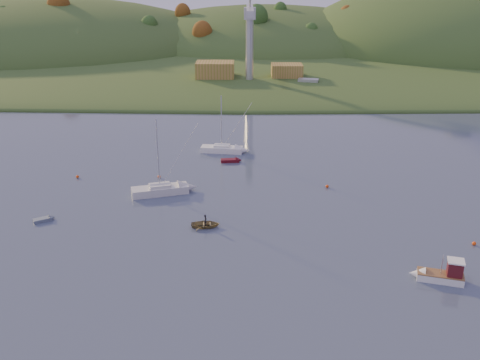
{
  "coord_description": "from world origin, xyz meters",
  "views": [
    {
      "loc": [
        0.85,
        -33.54,
        31.95
      ],
      "look_at": [
        0.11,
        38.98,
        3.43
      ],
      "focal_mm": 40.0,
      "sensor_mm": 36.0,
      "label": 1
    }
  ],
  "objects_px": {
    "sailboat_far": "(222,149)",
    "fishing_boat": "(437,274)",
    "sailboat_near": "(160,189)",
    "canoe": "(206,224)",
    "red_tender": "(234,160)",
    "grey_dinghy": "(47,219)"
  },
  "relations": [
    {
      "from": "sailboat_far",
      "to": "red_tender",
      "type": "xyz_separation_m",
      "value": [
        2.38,
        -5.4,
        -0.44
      ]
    },
    {
      "from": "sailboat_far",
      "to": "fishing_boat",
      "type": "bearing_deg",
      "value": -52.63
    },
    {
      "from": "sailboat_far",
      "to": "canoe",
      "type": "distance_m",
      "value": 31.56
    },
    {
      "from": "canoe",
      "to": "grey_dinghy",
      "type": "bearing_deg",
      "value": 80.97
    },
    {
      "from": "grey_dinghy",
      "to": "red_tender",
      "type": "bearing_deg",
      "value": 12.52
    },
    {
      "from": "fishing_boat",
      "to": "canoe",
      "type": "relative_size",
      "value": 1.58
    },
    {
      "from": "sailboat_near",
      "to": "red_tender",
      "type": "distance_m",
      "value": 18.51
    },
    {
      "from": "sailboat_near",
      "to": "grey_dinghy",
      "type": "relative_size",
      "value": 3.91
    },
    {
      "from": "sailboat_near",
      "to": "canoe",
      "type": "height_order",
      "value": "sailboat_near"
    },
    {
      "from": "red_tender",
      "to": "grey_dinghy",
      "type": "xyz_separation_m",
      "value": [
        -25.16,
        -24.27,
        -0.04
      ]
    },
    {
      "from": "sailboat_far",
      "to": "sailboat_near",
      "type": "bearing_deg",
      "value": -105.58
    },
    {
      "from": "fishing_boat",
      "to": "sailboat_far",
      "type": "distance_m",
      "value": 51.26
    },
    {
      "from": "fishing_boat",
      "to": "sailboat_far",
      "type": "relative_size",
      "value": 0.56
    },
    {
      "from": "fishing_boat",
      "to": "grey_dinghy",
      "type": "relative_size",
      "value": 1.98
    },
    {
      "from": "red_tender",
      "to": "grey_dinghy",
      "type": "height_order",
      "value": "red_tender"
    },
    {
      "from": "grey_dinghy",
      "to": "sailboat_far",
      "type": "bearing_deg",
      "value": 21.04
    },
    {
      "from": "canoe",
      "to": "grey_dinghy",
      "type": "relative_size",
      "value": 1.26
    },
    {
      "from": "sailboat_far",
      "to": "red_tender",
      "type": "bearing_deg",
      "value": -58.8
    },
    {
      "from": "canoe",
      "to": "red_tender",
      "type": "height_order",
      "value": "red_tender"
    },
    {
      "from": "fishing_boat",
      "to": "red_tender",
      "type": "height_order",
      "value": "fishing_boat"
    },
    {
      "from": "grey_dinghy",
      "to": "sailboat_near",
      "type": "bearing_deg",
      "value": 2.1
    },
    {
      "from": "sailboat_far",
      "to": "canoe",
      "type": "xyz_separation_m",
      "value": [
        -0.85,
        -31.55,
        -0.31
      ]
    }
  ]
}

